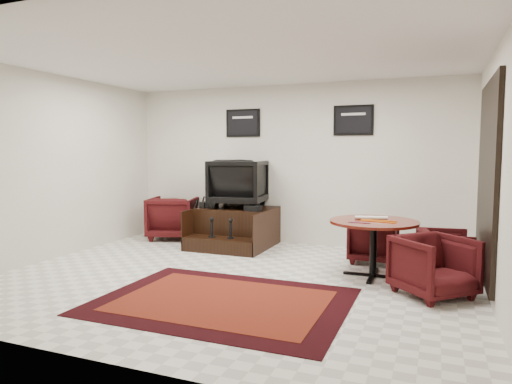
# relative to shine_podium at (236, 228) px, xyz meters

# --- Properties ---
(ground) EXTENTS (6.00, 6.00, 0.00)m
(ground) POSITION_rel_shine_podium_xyz_m (0.80, -1.91, -0.30)
(ground) COLOR white
(ground) RESTS_ON ground
(room_shell) EXTENTS (6.02, 5.02, 2.81)m
(room_shell) POSITION_rel_shine_podium_xyz_m (1.21, -1.79, 1.48)
(room_shell) COLOR beige
(room_shell) RESTS_ON ground
(area_rug) EXTENTS (2.69, 2.02, 0.01)m
(area_rug) POSITION_rel_shine_podium_xyz_m (1.09, -2.77, -0.30)
(area_rug) COLOR black
(area_rug) RESTS_ON ground
(shine_podium) EXTENTS (1.28, 1.31, 0.66)m
(shine_podium) POSITION_rel_shine_podium_xyz_m (0.00, 0.00, 0.00)
(shine_podium) COLOR black
(shine_podium) RESTS_ON ground
(shine_chair) EXTENTS (1.01, 0.96, 0.93)m
(shine_chair) POSITION_rel_shine_podium_xyz_m (0.00, 0.14, 0.82)
(shine_chair) COLOR black
(shine_chair) RESTS_ON shine_podium
(shoes_pair) EXTENTS (0.25, 0.30, 0.10)m
(shoes_pair) POSITION_rel_shine_podium_xyz_m (-0.46, -0.09, 0.40)
(shoes_pair) COLOR black
(shoes_pair) RESTS_ON shine_podium
(polish_kit) EXTENTS (0.29, 0.23, 0.09)m
(polish_kit) POSITION_rel_shine_podium_xyz_m (0.43, -0.25, 0.40)
(polish_kit) COLOR black
(polish_kit) RESTS_ON shine_podium
(umbrella_black) EXTENTS (0.31, 0.12, 0.83)m
(umbrella_black) POSITION_rel_shine_podium_xyz_m (-0.76, -0.19, 0.11)
(umbrella_black) COLOR black
(umbrella_black) RESTS_ON ground
(umbrella_hooked) EXTENTS (0.32, 0.12, 0.87)m
(umbrella_hooked) POSITION_rel_shine_podium_xyz_m (-0.76, 0.03, 0.13)
(umbrella_hooked) COLOR black
(umbrella_hooked) RESTS_ON ground
(armchair_side) EXTENTS (1.04, 1.00, 0.87)m
(armchair_side) POSITION_rel_shine_podium_xyz_m (-1.35, 0.16, 0.13)
(armchair_side) COLOR black
(armchair_side) RESTS_ON ground
(meeting_table) EXTENTS (1.13, 1.13, 0.74)m
(meeting_table) POSITION_rel_shine_podium_xyz_m (2.48, -1.15, 0.35)
(meeting_table) COLOR #47110A
(meeting_table) RESTS_ON ground
(table_chair_back) EXTENTS (0.68, 0.64, 0.68)m
(table_chair_back) POSITION_rel_shine_podium_xyz_m (2.39, -0.33, 0.04)
(table_chair_back) COLOR black
(table_chair_back) RESTS_ON ground
(table_chair_window) EXTENTS (0.68, 0.72, 0.67)m
(table_chair_window) POSITION_rel_shine_podium_xyz_m (3.35, -0.76, 0.03)
(table_chair_window) COLOR black
(table_chair_window) RESTS_ON ground
(table_chair_corner) EXTENTS (1.01, 1.01, 0.76)m
(table_chair_corner) POSITION_rel_shine_podium_xyz_m (3.22, -1.72, 0.08)
(table_chair_corner) COLOR black
(table_chair_corner) RESTS_ON ground
(paper_roll) EXTENTS (0.42, 0.15, 0.05)m
(paper_roll) POSITION_rel_shine_podium_xyz_m (2.44, -1.08, 0.46)
(paper_roll) COLOR silver
(paper_roll) RESTS_ON meeting_table
(table_clutter) EXTENTS (0.57, 0.30, 0.01)m
(table_clutter) POSITION_rel_shine_podium_xyz_m (2.51, -1.23, 0.44)
(table_clutter) COLOR orange
(table_clutter) RESTS_ON meeting_table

